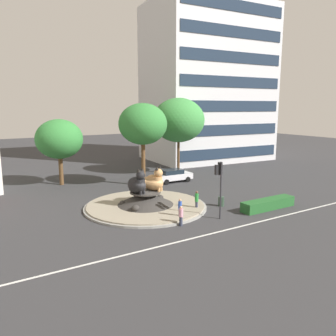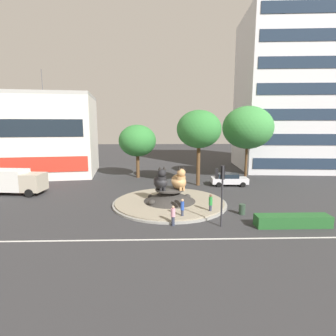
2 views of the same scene
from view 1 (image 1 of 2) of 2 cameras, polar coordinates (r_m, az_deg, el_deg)
ground_plane at (r=31.31m, az=-3.81°, el=-6.67°), size 160.00×160.00×0.00m
lane_centreline at (r=24.67m, az=5.38°, el=-11.47°), size 112.00×0.20×0.01m
roundabout_island at (r=31.18m, az=-3.84°, el=-5.76°), size 11.21×11.21×1.51m
cat_statue_black at (r=30.19m, az=-5.18°, el=-2.69°), size 1.75×2.61×2.34m
cat_statue_calico at (r=31.08m, az=-2.27°, el=-2.28°), size 1.96×2.65×2.33m
traffic_light_mast at (r=27.66m, az=8.73°, el=-1.61°), size 0.79×0.45×4.74m
office_tower at (r=60.26m, az=6.65°, el=13.87°), size 20.88×15.43×25.82m
clipped_hedge_strip at (r=32.03m, az=16.58°, el=-5.86°), size 5.74×1.20×0.90m
broadleaf_tree_behind_island at (r=38.91m, az=-4.28°, el=7.39°), size 5.58×5.58×9.57m
second_tree_near_tower at (r=41.21m, az=-17.93°, el=4.66°), size 5.40×5.40×7.74m
third_tree_left at (r=45.95m, az=1.81°, el=8.08°), size 7.01×7.01×10.32m
pedestrian_pink_shirt at (r=26.36m, az=2.20°, el=-8.03°), size 0.35×0.35×1.61m
pedestrian_green_shirt at (r=30.22m, az=4.87°, el=-5.41°), size 0.32×0.32×1.79m
pedestrian_blue_shirt at (r=27.88m, az=2.04°, el=-6.80°), size 0.30×0.30×1.73m
sedan_on_far_lane at (r=41.41m, az=0.90°, el=-1.25°), size 4.63×2.13×1.56m
litter_bin at (r=31.95m, az=8.99°, el=-5.59°), size 0.56×0.56×0.90m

